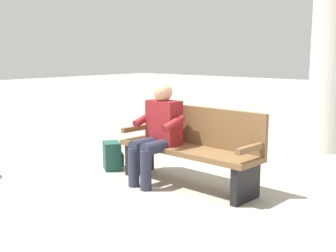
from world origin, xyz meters
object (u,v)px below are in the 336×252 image
at_px(person_seated, 158,130).
at_px(backpack, 112,156).
at_px(bench_near, 191,146).
at_px(support_pillar, 334,22).

height_order(person_seated, backpack, person_seated).
xyz_separation_m(bench_near, support_pillar, (-0.53, -2.82, 1.52)).
height_order(person_seated, support_pillar, support_pillar).
bearing_deg(backpack, bench_near, -172.46).
distance_m(bench_near, backpack, 1.23).
relative_size(bench_near, person_seated, 1.54).
xyz_separation_m(bench_near, person_seated, (0.33, 0.22, 0.17)).
bearing_deg(backpack, person_seated, 176.04).
height_order(bench_near, support_pillar, support_pillar).
distance_m(backpack, support_pillar, 3.88).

